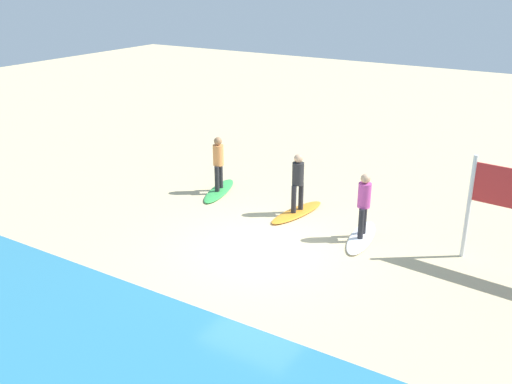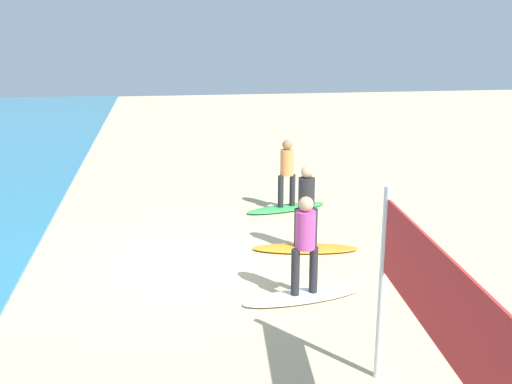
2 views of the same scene
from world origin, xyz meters
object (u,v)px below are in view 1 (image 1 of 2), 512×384
Objects in this scene: surfer_orange at (298,179)px; surfer_green at (218,160)px; surfboard_orange at (297,212)px; surfboard_green at (219,191)px; surfboard_white at (361,237)px; surfer_white at (364,201)px.

surfer_orange is 2.81m from surfer_green.
surfboard_orange is 2.81m from surfboard_green.
surfboard_white is 1.28× the size of surfer_white.
surfer_orange is (2.12, -0.55, 0.00)m from surfer_white.
surfboard_white and surfboard_orange have the same top height.
surfboard_green is at bearing -8.89° from surfer_white.
surfer_orange reaches higher than surfboard_green.
surfer_white is 0.78× the size of surfboard_orange.
surfer_white is at bearing 85.24° from surfboard_orange.
surfboard_white is 1.28× the size of surfer_green.
surfer_white is 5.08m from surfboard_green.
surfboard_green is at bearing 0.00° from surfer_green.
surfer_orange is at bearing 70.10° from surfboard_green.
surfboard_orange is (2.12, -0.55, 0.00)m from surfboard_white.
surfer_green is at bearing -0.00° from surfboard_green.
surfer_white and surfer_green have the same top height.
surfer_green reaches higher than surfboard_white.
surfer_green is at bearing -8.89° from surfer_white.
surfboard_orange and surfboard_green have the same top height.
surfer_green is (2.80, -0.22, 0.99)m from surfboard_orange.
surfboard_green is (2.80, -0.22, -0.99)m from surfer_orange.
surfboard_white is 2.41m from surfer_orange.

